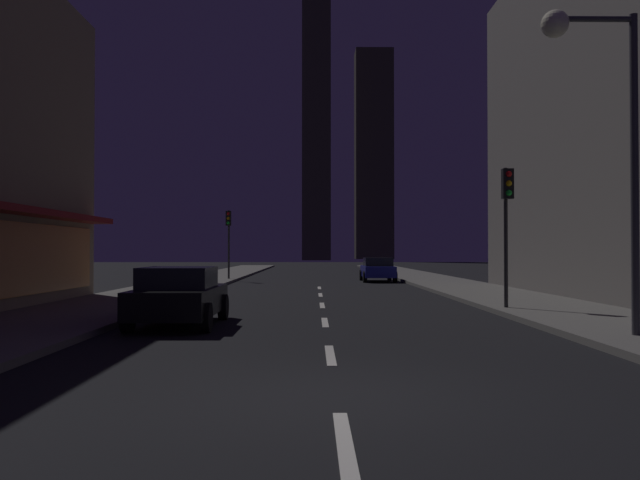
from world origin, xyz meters
The scene contains 12 objects.
ground_plane centered at (0.00, 32.00, -0.05)m, with size 78.00×136.00×0.10m, color black.
sidewalk_right centered at (7.00, 32.00, 0.07)m, with size 4.00×76.00×0.15m, color #605E59.
sidewalk_left centered at (-7.00, 32.00, 0.07)m, with size 4.00×76.00×0.15m, color #605E59.
lane_marking_center centered at (0.00, 11.00, 0.01)m, with size 0.16×28.20×0.01m.
skyscraper_distant_tall centered at (0.32, 124.07, 31.27)m, with size 5.82×5.54×62.54m, color #423F31.
skyscraper_distant_mid centered at (14.07, 144.62, 24.71)m, with size 8.88×6.94×49.42m, color #3F3C2F.
car_parked_near centered at (-3.60, 7.73, 0.74)m, with size 1.98×4.24×1.45m.
car_parked_far centered at (3.60, 30.84, 0.74)m, with size 1.98×4.24×1.45m.
fire_hydrant_far_left centered at (-5.90, 24.64, 0.45)m, with size 0.42×0.30×0.65m.
traffic_light_near_right centered at (5.50, 11.02, 3.19)m, with size 0.32×0.48×4.20m.
traffic_light_far_left centered at (-5.50, 31.40, 3.19)m, with size 0.32×0.48×4.20m.
street_lamp_right centered at (5.38, 4.74, 5.07)m, with size 1.96×0.56×6.58m.
Camera 1 is at (-0.30, -8.21, 1.84)m, focal length 36.27 mm.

